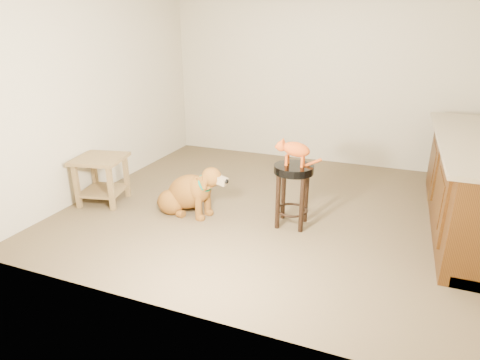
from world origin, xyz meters
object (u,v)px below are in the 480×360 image
at_px(tabby_kitten, 294,150).
at_px(wood_stool, 454,174).
at_px(golden_retriever, 188,193).
at_px(padded_stool, 293,183).
at_px(side_table, 101,173).

bearing_deg(tabby_kitten, wood_stool, 31.16).
bearing_deg(wood_stool, golden_retriever, -156.26).
xyz_separation_m(wood_stool, tabby_kitten, (-1.58, -1.05, 0.40)).
distance_m(padded_stool, tabby_kitten, 0.35).
bearing_deg(golden_retriever, side_table, -164.56).
relative_size(golden_retriever, tabby_kitten, 2.10).
bearing_deg(side_table, padded_stool, 6.00).
bearing_deg(side_table, golden_retriever, 5.09).
distance_m(padded_stool, side_table, 2.24).
bearing_deg(side_table, tabby_kitten, 6.05).
bearing_deg(padded_stool, side_table, -174.00).
bearing_deg(padded_stool, golden_retriever, -173.13).
relative_size(side_table, tabby_kitten, 1.36).
distance_m(side_table, tabby_kitten, 2.27).
height_order(padded_stool, wood_stool, wood_stool).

